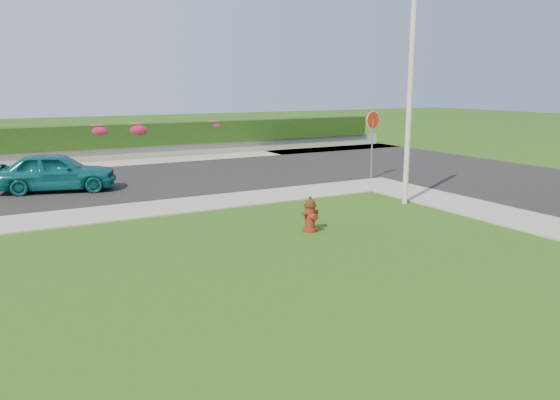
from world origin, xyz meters
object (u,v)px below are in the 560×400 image
fire_hydrant (310,215)px  stop_sign (373,128)px  sedan_teal (56,172)px  utility_pole (410,98)px

fire_hydrant → stop_sign: size_ratio=0.34×
sedan_teal → stop_sign: bearing=-90.4°
fire_hydrant → stop_sign: stop_sign is taller
sedan_teal → utility_pole: (9.09, -7.06, 2.48)m
utility_pole → stop_sign: 4.58m
sedan_teal → utility_pole: size_ratio=0.61×
fire_hydrant → stop_sign: (6.14, 5.39, 1.53)m
fire_hydrant → utility_pole: size_ratio=0.14×
utility_pole → stop_sign: size_ratio=2.43×
fire_hydrant → stop_sign: bearing=35.2°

